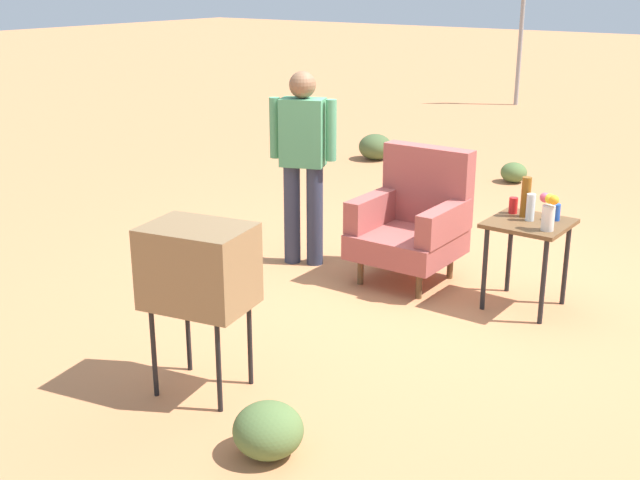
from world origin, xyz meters
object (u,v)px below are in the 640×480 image
(tv_on_stand, at_px, (199,267))
(bottle_tall_amber, at_px, (526,197))
(flower_vase, at_px, (549,210))
(side_table, at_px, (528,235))
(person_standing, at_px, (303,156))
(soda_can_red, at_px, (513,205))
(soda_can_blue, at_px, (556,212))
(bottle_short_clear, at_px, (531,207))
(road_sign, at_px, (521,30))
(armchair, at_px, (414,220))

(tv_on_stand, bearing_deg, bottle_tall_amber, 68.38)
(flower_vase, bearing_deg, side_table, 144.02)
(person_standing, height_order, soda_can_red, person_standing)
(tv_on_stand, xyz_separation_m, flower_vase, (1.23, 2.21, 0.03))
(tv_on_stand, distance_m, soda_can_red, 2.61)
(soda_can_blue, bearing_deg, side_table, -135.09)
(tv_on_stand, relative_size, bottle_tall_amber, 3.43)
(person_standing, height_order, bottle_tall_amber, person_standing)
(bottle_tall_amber, xyz_separation_m, soda_can_blue, (0.22, 0.04, -0.09))
(flower_vase, bearing_deg, soda_can_blue, 99.05)
(tv_on_stand, distance_m, person_standing, 2.32)
(soda_can_red, bearing_deg, bottle_tall_amber, -17.32)
(tv_on_stand, xyz_separation_m, soda_can_red, (0.86, 2.47, -0.05))
(bottle_short_clear, bearing_deg, soda_can_blue, 37.86)
(person_standing, xyz_separation_m, road_sign, (-2.09, 9.48, 0.44))
(soda_can_blue, relative_size, flower_vase, 0.46)
(tv_on_stand, xyz_separation_m, bottle_tall_amber, (0.97, 2.44, 0.04))
(armchair, relative_size, tv_on_stand, 1.03)
(bottle_tall_amber, bearing_deg, soda_can_red, 162.68)
(tv_on_stand, xyz_separation_m, person_standing, (-0.88, 2.14, 0.16))
(tv_on_stand, distance_m, road_sign, 12.01)
(side_table, xyz_separation_m, person_standing, (-1.92, -0.20, 0.37))
(armchair, relative_size, soda_can_blue, 8.69)
(person_standing, distance_m, bottle_tall_amber, 1.87)
(person_standing, height_order, road_sign, road_sign)
(armchair, distance_m, bottle_tall_amber, 0.96)
(side_table, bearing_deg, tv_on_stand, -114.06)
(person_standing, xyz_separation_m, soda_can_blue, (2.06, 0.33, -0.21))
(armchair, relative_size, side_table, 1.58)
(armchair, bearing_deg, side_table, -2.47)
(soda_can_red, bearing_deg, armchair, -173.92)
(bottle_tall_amber, bearing_deg, flower_vase, -40.94)
(bottle_tall_amber, bearing_deg, tv_on_stand, -111.62)
(bottle_tall_amber, height_order, flower_vase, bottle_tall_amber)
(soda_can_red, relative_size, bottle_tall_amber, 0.41)
(soda_can_blue, distance_m, bottle_short_clear, 0.19)
(armchair, height_order, soda_can_red, armchair)
(tv_on_stand, relative_size, flower_vase, 3.89)
(armchair, distance_m, tv_on_stand, 2.40)
(person_standing, relative_size, bottle_tall_amber, 5.47)
(person_standing, distance_m, bottle_short_clear, 1.93)
(flower_vase, bearing_deg, bottle_short_clear, 140.89)
(road_sign, distance_m, bottle_short_clear, 10.10)
(road_sign, bearing_deg, armchair, -71.87)
(soda_can_red, bearing_deg, flower_vase, -35.34)
(side_table, xyz_separation_m, bottle_tall_amber, (-0.08, 0.09, 0.25))
(tv_on_stand, bearing_deg, flower_vase, 60.92)
(soda_can_red, xyz_separation_m, bottle_tall_amber, (0.10, -0.03, 0.09))
(road_sign, xyz_separation_m, bottle_tall_amber, (3.93, -9.19, -0.56))
(armchair, xyz_separation_m, tv_on_stand, (-0.06, -2.38, 0.28))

